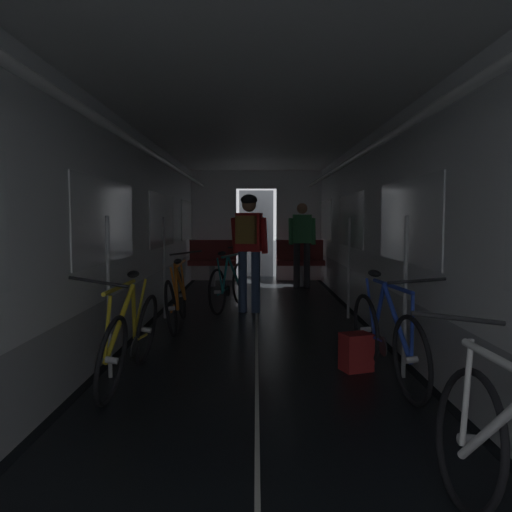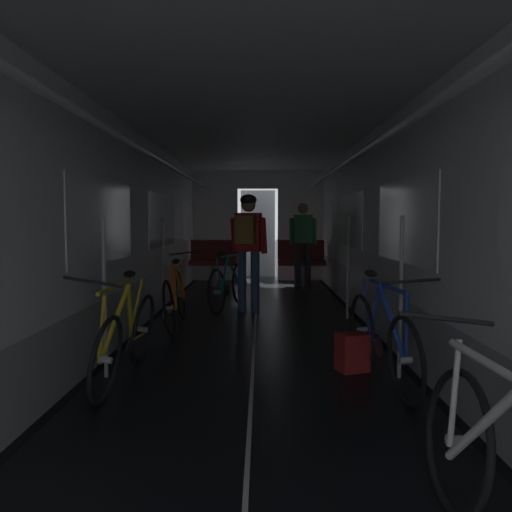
{
  "view_description": "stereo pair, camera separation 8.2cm",
  "coord_description": "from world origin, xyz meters",
  "px_view_note": "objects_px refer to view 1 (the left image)",
  "views": [
    {
      "loc": [
        -0.01,
        -2.14,
        1.37
      ],
      "look_at": [
        0.0,
        5.33,
        0.82
      ],
      "focal_mm": 35.05,
      "sensor_mm": 36.0,
      "label": 1
    },
    {
      "loc": [
        0.08,
        -2.14,
        1.37
      ],
      "look_at": [
        0.0,
        5.33,
        0.82
      ],
      "focal_mm": 35.05,
      "sensor_mm": 36.0,
      "label": 2
    }
  ],
  "objects_px": {
    "bicycle_blue": "(385,337)",
    "bicycle_teal_in_aisle": "(229,284)",
    "backpack_on_floor": "(356,352)",
    "bicycle_orange": "(176,298)",
    "bicycle_yellow": "(130,337)",
    "person_standing_near_bench": "(301,239)",
    "person_cyclist_aisle": "(248,240)",
    "bench_seat_far_right": "(300,258)",
    "bench_seat_far_left": "(212,258)"
  },
  "relations": [
    {
      "from": "bench_seat_far_right",
      "to": "person_cyclist_aisle",
      "type": "distance_m",
      "value": 3.15
    },
    {
      "from": "backpack_on_floor",
      "to": "bench_seat_far_left",
      "type": "bearing_deg",
      "value": 107.34
    },
    {
      "from": "bench_seat_far_left",
      "to": "backpack_on_floor",
      "type": "distance_m",
      "value": 6.06
    },
    {
      "from": "bicycle_orange",
      "to": "bicycle_teal_in_aisle",
      "type": "relative_size",
      "value": 1.03
    },
    {
      "from": "bicycle_orange",
      "to": "bicycle_teal_in_aisle",
      "type": "bearing_deg",
      "value": 65.14
    },
    {
      "from": "bench_seat_far_right",
      "to": "bicycle_orange",
      "type": "distance_m",
      "value": 4.41
    },
    {
      "from": "bench_seat_far_left",
      "to": "bicycle_blue",
      "type": "bearing_deg",
      "value": -71.94
    },
    {
      "from": "bench_seat_far_left",
      "to": "bench_seat_far_right",
      "type": "distance_m",
      "value": 1.8
    },
    {
      "from": "backpack_on_floor",
      "to": "bicycle_blue",
      "type": "bearing_deg",
      "value": -59.86
    },
    {
      "from": "bicycle_blue",
      "to": "person_standing_near_bench",
      "type": "relative_size",
      "value": 1.0
    },
    {
      "from": "bicycle_teal_in_aisle",
      "to": "backpack_on_floor",
      "type": "bearing_deg",
      "value": -66.95
    },
    {
      "from": "bicycle_yellow",
      "to": "person_cyclist_aisle",
      "type": "distance_m",
      "value": 3.35
    },
    {
      "from": "bicycle_blue",
      "to": "bicycle_teal_in_aisle",
      "type": "relative_size",
      "value": 1.03
    },
    {
      "from": "bicycle_teal_in_aisle",
      "to": "person_standing_near_bench",
      "type": "relative_size",
      "value": 0.97
    },
    {
      "from": "bench_seat_far_left",
      "to": "person_cyclist_aisle",
      "type": "xyz_separation_m",
      "value": [
        0.79,
        -2.95,
        0.5
      ]
    },
    {
      "from": "bicycle_blue",
      "to": "person_cyclist_aisle",
      "type": "xyz_separation_m",
      "value": [
        -1.2,
        3.14,
        0.69
      ]
    },
    {
      "from": "bicycle_blue",
      "to": "backpack_on_floor",
      "type": "height_order",
      "value": "bicycle_blue"
    },
    {
      "from": "bench_seat_far_right",
      "to": "backpack_on_floor",
      "type": "bearing_deg",
      "value": -89.97
    },
    {
      "from": "bicycle_orange",
      "to": "person_standing_near_bench",
      "type": "relative_size",
      "value": 1.0
    },
    {
      "from": "bicycle_teal_in_aisle",
      "to": "backpack_on_floor",
      "type": "relative_size",
      "value": 4.83
    },
    {
      "from": "person_standing_near_bench",
      "to": "backpack_on_floor",
      "type": "bearing_deg",
      "value": -90.0
    },
    {
      "from": "bench_seat_far_left",
      "to": "person_standing_near_bench",
      "type": "bearing_deg",
      "value": -11.79
    },
    {
      "from": "bicycle_blue",
      "to": "bicycle_teal_in_aisle",
      "type": "distance_m",
      "value": 3.72
    },
    {
      "from": "bicycle_orange",
      "to": "bicycle_teal_in_aisle",
      "type": "height_order",
      "value": "bicycle_orange"
    },
    {
      "from": "bench_seat_far_right",
      "to": "person_cyclist_aisle",
      "type": "height_order",
      "value": "person_cyclist_aisle"
    },
    {
      "from": "person_cyclist_aisle",
      "to": "person_standing_near_bench",
      "type": "distance_m",
      "value": 2.76
    },
    {
      "from": "bench_seat_far_left",
      "to": "bicycle_teal_in_aisle",
      "type": "distance_m",
      "value": 2.74
    },
    {
      "from": "bicycle_yellow",
      "to": "bicycle_blue",
      "type": "bearing_deg",
      "value": -0.13
    },
    {
      "from": "bench_seat_far_right",
      "to": "bicycle_orange",
      "type": "xyz_separation_m",
      "value": [
        -1.91,
        -3.97,
        -0.19
      ]
    },
    {
      "from": "bicycle_yellow",
      "to": "backpack_on_floor",
      "type": "distance_m",
      "value": 2.0
    },
    {
      "from": "person_cyclist_aisle",
      "to": "bicycle_teal_in_aisle",
      "type": "height_order",
      "value": "person_cyclist_aisle"
    },
    {
      "from": "bench_seat_far_right",
      "to": "bicycle_teal_in_aisle",
      "type": "bearing_deg",
      "value": -116.04
    },
    {
      "from": "person_standing_near_bench",
      "to": "person_cyclist_aisle",
      "type": "bearing_deg",
      "value": -111.54
    },
    {
      "from": "bicycle_yellow",
      "to": "person_cyclist_aisle",
      "type": "xyz_separation_m",
      "value": [
        0.95,
        3.14,
        0.69
      ]
    },
    {
      "from": "bicycle_orange",
      "to": "person_standing_near_bench",
      "type": "height_order",
      "value": "person_standing_near_bench"
    },
    {
      "from": "bench_seat_far_left",
      "to": "bicycle_orange",
      "type": "distance_m",
      "value": 3.97
    },
    {
      "from": "bicycle_orange",
      "to": "bicycle_yellow",
      "type": "distance_m",
      "value": 2.12
    },
    {
      "from": "bench_seat_far_left",
      "to": "bicycle_yellow",
      "type": "distance_m",
      "value": 6.09
    },
    {
      "from": "bicycle_orange",
      "to": "bench_seat_far_left",
      "type": "bearing_deg",
      "value": 88.46
    },
    {
      "from": "bicycle_yellow",
      "to": "bicycle_teal_in_aisle",
      "type": "bearing_deg",
      "value": 79.22
    },
    {
      "from": "bench_seat_far_right",
      "to": "bicycle_yellow",
      "type": "xyz_separation_m",
      "value": [
        -1.96,
        -6.09,
        -0.19
      ]
    },
    {
      "from": "bicycle_teal_in_aisle",
      "to": "person_cyclist_aisle",
      "type": "bearing_deg",
      "value": -40.91
    },
    {
      "from": "bench_seat_far_left",
      "to": "person_cyclist_aisle",
      "type": "height_order",
      "value": "person_cyclist_aisle"
    },
    {
      "from": "person_standing_near_bench",
      "to": "bench_seat_far_right",
      "type": "bearing_deg",
      "value": 90.41
    },
    {
      "from": "bicycle_teal_in_aisle",
      "to": "bicycle_orange",
      "type": "bearing_deg",
      "value": -114.86
    },
    {
      "from": "bicycle_orange",
      "to": "backpack_on_floor",
      "type": "distance_m",
      "value": 2.64
    },
    {
      "from": "bicycle_blue",
      "to": "bicycle_teal_in_aisle",
      "type": "height_order",
      "value": "bicycle_blue"
    },
    {
      "from": "bicycle_blue",
      "to": "bench_seat_far_left",
      "type": "bearing_deg",
      "value": 108.06
    },
    {
      "from": "bicycle_blue",
      "to": "backpack_on_floor",
      "type": "xyz_separation_m",
      "value": [
        -0.18,
        0.32,
        -0.21
      ]
    },
    {
      "from": "bicycle_orange",
      "to": "person_cyclist_aisle",
      "type": "relative_size",
      "value": 0.98
    }
  ]
}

